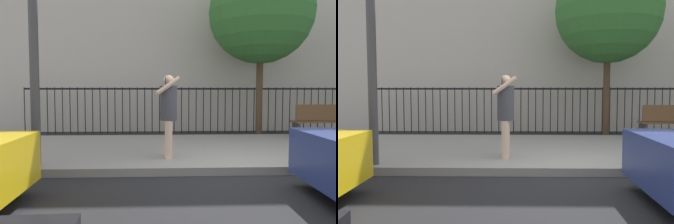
% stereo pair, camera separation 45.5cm
% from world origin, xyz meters
% --- Properties ---
extents(ground_plane, '(60.00, 60.00, 0.00)m').
position_xyz_m(ground_plane, '(0.00, 0.00, 0.00)').
color(ground_plane, black).
extents(sidewalk, '(28.00, 4.40, 0.15)m').
position_xyz_m(sidewalk, '(0.00, 2.20, 0.07)').
color(sidewalk, gray).
rests_on(sidewalk, ground).
extents(iron_fence, '(12.03, 0.04, 1.60)m').
position_xyz_m(iron_fence, '(0.00, 5.90, 1.02)').
color(iron_fence, black).
rests_on(iron_fence, ground).
extents(pedestrian_on_phone, '(0.49, 0.66, 1.66)m').
position_xyz_m(pedestrian_on_phone, '(-1.32, 0.93, 1.11)').
color(pedestrian_on_phone, beige).
rests_on(pedestrian_on_phone, sidewalk).
extents(street_bench, '(1.60, 0.45, 0.95)m').
position_xyz_m(street_bench, '(3.20, 3.65, 0.65)').
color(street_bench, brown).
rests_on(street_bench, sidewalk).
extents(street_tree_near, '(3.24, 3.24, 5.57)m').
position_xyz_m(street_tree_near, '(1.74, 4.77, 3.95)').
color(street_tree_near, '#4C3823').
rests_on(street_tree_near, ground).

